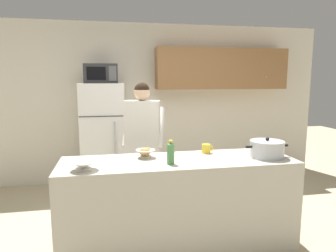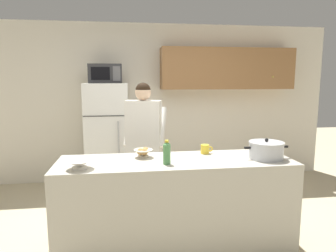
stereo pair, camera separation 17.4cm
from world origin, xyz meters
name	(u,v)px [view 1 (the left image)]	position (x,y,z in m)	size (l,w,h in m)	color
ground_plane	(178,247)	(0.00, 0.00, 0.00)	(14.00, 14.00, 0.00)	#C6B793
back_wall_unit	(164,96)	(0.25, 2.25, 1.42)	(6.00, 0.48, 2.60)	silver
kitchen_island	(178,204)	(0.00, 0.00, 0.46)	(2.28, 0.68, 0.92)	#BCB7A8
refrigerator	(103,137)	(-0.76, 1.85, 0.82)	(0.64, 0.68, 1.64)	white
microwave	(101,74)	(-0.76, 1.83, 1.78)	(0.48, 0.37, 0.28)	#2D2D30
person_near_pot	(143,134)	(-0.26, 0.85, 1.04)	(0.58, 0.52, 1.66)	black
cooking_pot	(267,149)	(0.89, -0.07, 1.00)	(0.45, 0.34, 0.20)	silver
coffee_mug	(206,149)	(0.35, 0.21, 0.97)	(0.13, 0.09, 0.10)	yellow
bread_bowl	(145,153)	(-0.31, 0.14, 0.97)	(0.19, 0.19, 0.10)	beige
empty_bowl	(83,165)	(-0.88, -0.19, 0.97)	(0.24, 0.24, 0.08)	white
bottle_near_edge	(171,153)	(-0.11, -0.14, 1.03)	(0.07, 0.07, 0.23)	#4C8C4C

